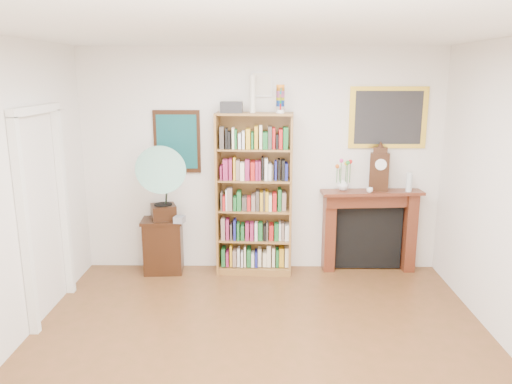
% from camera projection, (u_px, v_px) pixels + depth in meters
% --- Properties ---
extents(room, '(4.51, 5.01, 2.81)m').
position_uv_depth(room, '(260.00, 217.00, 3.83)').
color(room, brown).
rests_on(room, ground).
extents(door_casing, '(0.08, 1.02, 2.17)m').
position_uv_depth(door_casing, '(44.00, 196.00, 5.06)').
color(door_casing, white).
rests_on(door_casing, left_wall).
extents(teal_poster, '(0.58, 0.04, 0.78)m').
position_uv_depth(teal_poster, '(177.00, 142.00, 6.20)').
color(teal_poster, black).
rests_on(teal_poster, back_wall).
extents(small_picture, '(0.26, 0.04, 0.30)m').
position_uv_depth(small_picture, '(262.00, 84.00, 6.02)').
color(small_picture, white).
rests_on(small_picture, back_wall).
extents(gilt_painting, '(0.95, 0.04, 0.75)m').
position_uv_depth(gilt_painting, '(388.00, 118.00, 6.09)').
color(gilt_painting, yellow).
rests_on(gilt_painting, back_wall).
extents(bookshelf, '(0.95, 0.39, 2.33)m').
position_uv_depth(bookshelf, '(255.00, 186.00, 6.14)').
color(bookshelf, brown).
rests_on(bookshelf, floor).
extents(side_cabinet, '(0.54, 0.41, 0.70)m').
position_uv_depth(side_cabinet, '(163.00, 246.00, 6.32)').
color(side_cabinet, black).
rests_on(side_cabinet, floor).
extents(fireplace, '(1.27, 0.40, 1.06)m').
position_uv_depth(fireplace, '(369.00, 224.00, 6.33)').
color(fireplace, '#4C2011').
rests_on(fireplace, floor).
extents(gramophone, '(0.79, 0.88, 0.96)m').
position_uv_depth(gramophone, '(159.00, 179.00, 5.99)').
color(gramophone, black).
rests_on(gramophone, side_cabinet).
extents(cd_stack, '(0.14, 0.14, 0.08)m').
position_uv_depth(cd_stack, '(179.00, 219.00, 6.09)').
color(cd_stack, '#A6A5B1').
rests_on(cd_stack, side_cabinet).
extents(mantel_clock, '(0.26, 0.18, 0.54)m').
position_uv_depth(mantel_clock, '(379.00, 170.00, 6.14)').
color(mantel_clock, black).
rests_on(mantel_clock, fireplace).
extents(flower_vase, '(0.18, 0.18, 0.15)m').
position_uv_depth(flower_vase, '(343.00, 184.00, 6.20)').
color(flower_vase, silver).
rests_on(flower_vase, fireplace).
extents(teacup, '(0.08, 0.08, 0.06)m').
position_uv_depth(teacup, '(370.00, 190.00, 6.08)').
color(teacup, white).
rests_on(teacup, fireplace).
extents(bottle_left, '(0.07, 0.07, 0.24)m').
position_uv_depth(bottle_left, '(409.00, 182.00, 6.11)').
color(bottle_left, silver).
rests_on(bottle_left, fireplace).
extents(bottle_right, '(0.06, 0.06, 0.20)m').
position_uv_depth(bottle_right, '(410.00, 183.00, 6.14)').
color(bottle_right, silver).
rests_on(bottle_right, fireplace).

